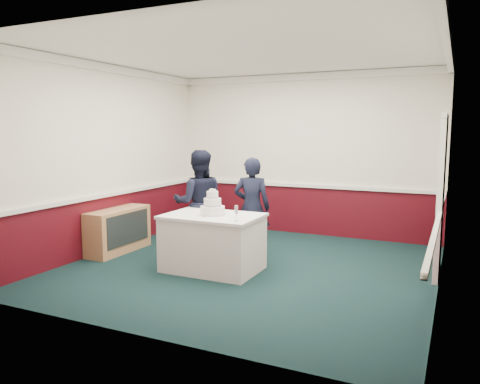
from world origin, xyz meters
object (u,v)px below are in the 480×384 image
at_px(cake_knife, 204,217).
at_px(person_woman, 252,207).
at_px(person_man, 199,203).
at_px(sideboard, 118,230).
at_px(champagne_flute, 236,211).
at_px(cake_table, 213,242).
at_px(wedding_cake, 213,207).

bearing_deg(cake_knife, person_woman, 65.91).
relative_size(cake_knife, person_man, 0.13).
bearing_deg(sideboard, champagne_flute, -12.38).
distance_m(cake_table, person_man, 0.99).
bearing_deg(person_woman, sideboard, 3.15).
bearing_deg(wedding_cake, person_man, 132.52).
bearing_deg(sideboard, person_man, 18.36).
bearing_deg(person_man, cake_table, 103.40).
bearing_deg(cake_table, person_man, 132.52).
xyz_separation_m(sideboard, person_man, (1.26, 0.42, 0.48)).
distance_m(cake_table, person_woman, 0.99).
relative_size(cake_knife, person_woman, 0.14).
bearing_deg(champagne_flute, person_man, 139.63).
height_order(person_man, person_woman, person_man).
relative_size(wedding_cake, person_woman, 0.23).
bearing_deg(person_man, person_woman, 166.88).
distance_m(sideboard, cake_table, 1.88).
xyz_separation_m(champagne_flute, person_man, (-1.10, 0.94, -0.10)).
xyz_separation_m(cake_table, person_woman, (0.21, 0.89, 0.37)).
relative_size(sideboard, cake_table, 0.91).
relative_size(champagne_flute, person_man, 0.12).
bearing_deg(wedding_cake, sideboard, 172.70).
relative_size(sideboard, person_man, 0.73).
xyz_separation_m(wedding_cake, person_man, (-0.60, 0.66, -0.07)).
height_order(wedding_cake, champagne_flute, wedding_cake).
bearing_deg(cake_table, champagne_flute, -29.25).
xyz_separation_m(cake_knife, person_man, (-0.57, 0.86, 0.03)).
bearing_deg(person_woman, champagne_flute, 89.82).
height_order(cake_table, person_man, person_man).
bearing_deg(person_man, wedding_cake, 103.40).
relative_size(cake_table, cake_knife, 6.00).
bearing_deg(cake_table, wedding_cake, 90.00).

